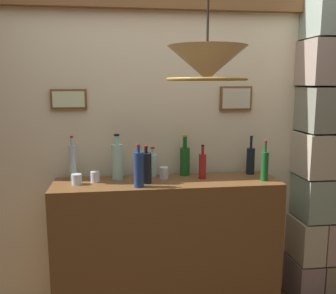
{
  "coord_description": "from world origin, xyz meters",
  "views": [
    {
      "loc": [
        -0.33,
        -1.68,
        1.71
      ],
      "look_at": [
        0.0,
        0.77,
        1.28
      ],
      "focal_mm": 39.83,
      "sensor_mm": 36.0,
      "label": 1
    }
  ],
  "objects_px": {
    "liquor_bottle_scotch": "(139,169)",
    "liquor_bottle_rye": "(146,168)",
    "liquor_bottle_bourbon": "(153,164)",
    "glass_tumbler_highball": "(164,173)",
    "pendant_lamp": "(207,65)",
    "liquor_bottle_sherry": "(185,160)",
    "liquor_bottle_gin": "(117,161)",
    "glass_tumbler_shot": "(77,179)",
    "liquor_bottle_amaro": "(250,160)",
    "glass_tumbler_rocks": "(95,177)",
    "liquor_bottle_rum": "(202,165)",
    "liquor_bottle_vermouth": "(73,162)",
    "liquor_bottle_mezcal": "(265,165)"
  },
  "relations": [
    {
      "from": "liquor_bottle_vermouth",
      "to": "glass_tumbler_highball",
      "type": "height_order",
      "value": "liquor_bottle_vermouth"
    },
    {
      "from": "liquor_bottle_scotch",
      "to": "liquor_bottle_rye",
      "type": "height_order",
      "value": "liquor_bottle_scotch"
    },
    {
      "from": "liquor_bottle_bourbon",
      "to": "glass_tumbler_rocks",
      "type": "height_order",
      "value": "liquor_bottle_bourbon"
    },
    {
      "from": "liquor_bottle_mezcal",
      "to": "liquor_bottle_amaro",
      "type": "bearing_deg",
      "value": 98.92
    },
    {
      "from": "liquor_bottle_scotch",
      "to": "liquor_bottle_rum",
      "type": "xyz_separation_m",
      "value": [
        0.46,
        0.16,
        -0.02
      ]
    },
    {
      "from": "liquor_bottle_scotch",
      "to": "liquor_bottle_rye",
      "type": "distance_m",
      "value": 0.11
    },
    {
      "from": "liquor_bottle_sherry",
      "to": "glass_tumbler_highball",
      "type": "bearing_deg",
      "value": -153.71
    },
    {
      "from": "liquor_bottle_mezcal",
      "to": "glass_tumbler_highball",
      "type": "distance_m",
      "value": 0.71
    },
    {
      "from": "liquor_bottle_vermouth",
      "to": "pendant_lamp",
      "type": "height_order",
      "value": "pendant_lamp"
    },
    {
      "from": "liquor_bottle_amaro",
      "to": "pendant_lamp",
      "type": "xyz_separation_m",
      "value": [
        -0.52,
        -0.73,
        0.66
      ]
    },
    {
      "from": "liquor_bottle_scotch",
      "to": "liquor_bottle_vermouth",
      "type": "height_order",
      "value": "liquor_bottle_vermouth"
    },
    {
      "from": "liquor_bottle_mezcal",
      "to": "liquor_bottle_gin",
      "type": "bearing_deg",
      "value": 170.27
    },
    {
      "from": "liquor_bottle_bourbon",
      "to": "liquor_bottle_sherry",
      "type": "height_order",
      "value": "liquor_bottle_sherry"
    },
    {
      "from": "pendant_lamp",
      "to": "liquor_bottle_mezcal",
      "type": "bearing_deg",
      "value": 44.04
    },
    {
      "from": "liquor_bottle_amaro",
      "to": "liquor_bottle_rye",
      "type": "xyz_separation_m",
      "value": [
        -0.8,
        -0.16,
        0.0
      ]
    },
    {
      "from": "liquor_bottle_vermouth",
      "to": "liquor_bottle_bourbon",
      "type": "xyz_separation_m",
      "value": [
        0.57,
        0.04,
        -0.04
      ]
    },
    {
      "from": "liquor_bottle_mezcal",
      "to": "liquor_bottle_rum",
      "type": "bearing_deg",
      "value": 164.82
    },
    {
      "from": "liquor_bottle_amaro",
      "to": "liquor_bottle_vermouth",
      "type": "xyz_separation_m",
      "value": [
        -1.3,
        -0.01,
        0.02
      ]
    },
    {
      "from": "liquor_bottle_rye",
      "to": "glass_tumbler_shot",
      "type": "height_order",
      "value": "liquor_bottle_rye"
    },
    {
      "from": "liquor_bottle_scotch",
      "to": "pendant_lamp",
      "type": "xyz_separation_m",
      "value": [
        0.33,
        -0.49,
        0.65
      ]
    },
    {
      "from": "liquor_bottle_sherry",
      "to": "pendant_lamp",
      "type": "distance_m",
      "value": 1.0
    },
    {
      "from": "liquor_bottle_scotch",
      "to": "glass_tumbler_rocks",
      "type": "bearing_deg",
      "value": 150.71
    },
    {
      "from": "liquor_bottle_bourbon",
      "to": "glass_tumbler_rocks",
      "type": "xyz_separation_m",
      "value": [
        -0.41,
        -0.11,
        -0.05
      ]
    },
    {
      "from": "liquor_bottle_sherry",
      "to": "glass_tumbler_shot",
      "type": "xyz_separation_m",
      "value": [
        -0.77,
        -0.16,
        -0.08
      ]
    },
    {
      "from": "liquor_bottle_mezcal",
      "to": "glass_tumbler_rocks",
      "type": "relative_size",
      "value": 3.83
    },
    {
      "from": "liquor_bottle_mezcal",
      "to": "glass_tumbler_rocks",
      "type": "distance_m",
      "value": 1.18
    },
    {
      "from": "liquor_bottle_amaro",
      "to": "glass_tumbler_highball",
      "type": "height_order",
      "value": "liquor_bottle_amaro"
    },
    {
      "from": "liquor_bottle_sherry",
      "to": "liquor_bottle_vermouth",
      "type": "bearing_deg",
      "value": -177.02
    },
    {
      "from": "liquor_bottle_scotch",
      "to": "liquor_bottle_bourbon",
      "type": "bearing_deg",
      "value": 66.55
    },
    {
      "from": "pendant_lamp",
      "to": "liquor_bottle_gin",
      "type": "bearing_deg",
      "value": 123.55
    },
    {
      "from": "glass_tumbler_highball",
      "to": "pendant_lamp",
      "type": "xyz_separation_m",
      "value": [
        0.14,
        -0.68,
        0.73
      ]
    },
    {
      "from": "liquor_bottle_sherry",
      "to": "glass_tumbler_highball",
      "type": "distance_m",
      "value": 0.2
    },
    {
      "from": "liquor_bottle_mezcal",
      "to": "pendant_lamp",
      "type": "relative_size",
      "value": 0.59
    },
    {
      "from": "liquor_bottle_sherry",
      "to": "pendant_lamp",
      "type": "xyz_separation_m",
      "value": [
        -0.03,
        -0.76,
        0.65
      ]
    },
    {
      "from": "liquor_bottle_mezcal",
      "to": "liquor_bottle_vermouth",
      "type": "height_order",
      "value": "liquor_bottle_vermouth"
    },
    {
      "from": "pendant_lamp",
      "to": "glass_tumbler_rocks",
      "type": "bearing_deg",
      "value": 133.81
    },
    {
      "from": "liquor_bottle_amaro",
      "to": "liquor_bottle_rye",
      "type": "relative_size",
      "value": 1.11
    },
    {
      "from": "liquor_bottle_gin",
      "to": "glass_tumbler_shot",
      "type": "height_order",
      "value": "liquor_bottle_gin"
    },
    {
      "from": "liquor_bottle_rum",
      "to": "liquor_bottle_scotch",
      "type": "bearing_deg",
      "value": -160.8
    },
    {
      "from": "liquor_bottle_mezcal",
      "to": "liquor_bottle_sherry",
      "type": "height_order",
      "value": "liquor_bottle_sherry"
    },
    {
      "from": "liquor_bottle_amaro",
      "to": "pendant_lamp",
      "type": "height_order",
      "value": "pendant_lamp"
    },
    {
      "from": "liquor_bottle_scotch",
      "to": "liquor_bottle_vermouth",
      "type": "bearing_deg",
      "value": 152.5
    },
    {
      "from": "liquor_bottle_scotch",
      "to": "glass_tumbler_shot",
      "type": "height_order",
      "value": "liquor_bottle_scotch"
    },
    {
      "from": "liquor_bottle_amaro",
      "to": "liquor_bottle_gin",
      "type": "relative_size",
      "value": 0.89
    },
    {
      "from": "liquor_bottle_rye",
      "to": "pendant_lamp",
      "type": "relative_size",
      "value": 0.54
    },
    {
      "from": "liquor_bottle_gin",
      "to": "liquor_bottle_bourbon",
      "type": "distance_m",
      "value": 0.27
    },
    {
      "from": "liquor_bottle_rum",
      "to": "liquor_bottle_vermouth",
      "type": "height_order",
      "value": "liquor_bottle_vermouth"
    },
    {
      "from": "liquor_bottle_rye",
      "to": "glass_tumbler_highball",
      "type": "relative_size",
      "value": 3.14
    },
    {
      "from": "glass_tumbler_shot",
      "to": "pendant_lamp",
      "type": "distance_m",
      "value": 1.2
    },
    {
      "from": "liquor_bottle_bourbon",
      "to": "liquor_bottle_scotch",
      "type": "bearing_deg",
      "value": -113.45
    }
  ]
}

